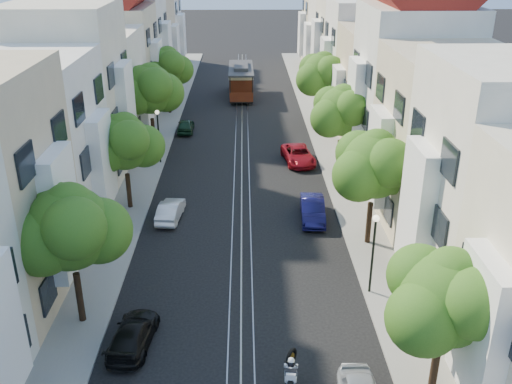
{
  "coord_description": "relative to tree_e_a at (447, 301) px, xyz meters",
  "views": [
    {
      "loc": [
        0.23,
        -19.49,
        15.95
      ],
      "look_at": [
        0.89,
        11.46,
        2.2
      ],
      "focal_mm": 40.0,
      "sensor_mm": 36.0,
      "label": 1
    }
  ],
  "objects": [
    {
      "name": "parked_car_w_mid",
      "position": [
        -11.66,
        15.44,
        -3.81
      ],
      "size": [
        1.57,
        3.65,
        1.17
      ],
      "primitive_type": "imported",
      "rotation": [
        0.0,
        0.0,
        3.04
      ],
      "color": "silver",
      "rests_on": "ground"
    },
    {
      "name": "rail_right",
      "position": [
        -6.71,
        31.02,
        -4.39
      ],
      "size": [
        0.06,
        80.0,
        0.02
      ],
      "primitive_type": "cube",
      "color": "gray",
      "rests_on": "ground"
    },
    {
      "name": "tree_e_b",
      "position": [
        0.0,
        12.0,
        0.34
      ],
      "size": [
        4.93,
        4.08,
        6.68
      ],
      "color": "black",
      "rests_on": "ground"
    },
    {
      "name": "lamp_east",
      "position": [
        -0.96,
        7.02,
        -1.55
      ],
      "size": [
        0.32,
        0.32,
        4.16
      ],
      "color": "black",
      "rests_on": "ground"
    },
    {
      "name": "parked_car_w_far",
      "position": [
        -12.33,
        32.98,
        -3.8
      ],
      "size": [
        1.47,
        3.53,
        1.19
      ],
      "primitive_type": "imported",
      "rotation": [
        0.0,
        0.0,
        3.16
      ],
      "color": "#13311E",
      "rests_on": "ground"
    },
    {
      "name": "tree_e_d",
      "position": [
        0.0,
        34.0,
        0.47
      ],
      "size": [
        5.01,
        4.16,
        6.85
      ],
      "color": "black",
      "rests_on": "ground"
    },
    {
      "name": "townhouses_west",
      "position": [
        -19.13,
        30.94,
        0.68
      ],
      "size": [
        7.75,
        72.0,
        11.76
      ],
      "color": "silver",
      "rests_on": "ground"
    },
    {
      "name": "sportbike_rider",
      "position": [
        -5.36,
        0.37,
        -3.54
      ],
      "size": [
        0.64,
        2.19,
        1.52
      ],
      "rotation": [
        0.0,
        0.0,
        -0.1
      ],
      "color": "black",
      "rests_on": "ground"
    },
    {
      "name": "tree_e_c",
      "position": [
        0.0,
        23.0,
        0.2
      ],
      "size": [
        4.84,
        3.99,
        6.52
      ],
      "color": "black",
      "rests_on": "ground"
    },
    {
      "name": "parked_car_e_far",
      "position": [
        -2.86,
        25.05,
        -3.77
      ],
      "size": [
        2.68,
        4.77,
        1.26
      ],
      "primitive_type": "imported",
      "rotation": [
        0.0,
        0.0,
        0.14
      ],
      "color": "maroon",
      "rests_on": "ground"
    },
    {
      "name": "rail_slot",
      "position": [
        -7.26,
        31.02,
        -4.39
      ],
      "size": [
        0.06,
        80.0,
        0.02
      ],
      "primitive_type": "cube",
      "color": "gray",
      "rests_on": "ground"
    },
    {
      "name": "parked_car_w_near",
      "position": [
        -11.85,
        3.33,
        -3.83
      ],
      "size": [
        1.99,
        4.07,
        1.14
      ],
      "primitive_type": "imported",
      "rotation": [
        0.0,
        0.0,
        3.04
      ],
      "color": "black",
      "rests_on": "ground"
    },
    {
      "name": "rail_left",
      "position": [
        -7.81,
        31.02,
        -4.39
      ],
      "size": [
        0.06,
        80.0,
        0.02
      ],
      "primitive_type": "cube",
      "color": "gray",
      "rests_on": "ground"
    },
    {
      "name": "lane_line",
      "position": [
        -7.26,
        31.02,
        -4.4
      ],
      "size": [
        0.08,
        80.0,
        0.01
      ],
      "primitive_type": "cube",
      "color": "tan",
      "rests_on": "ground"
    },
    {
      "name": "ground",
      "position": [
        -7.26,
        31.02,
        -4.4
      ],
      "size": [
        200.0,
        200.0,
        0.0
      ],
      "primitive_type": "plane",
      "color": "black",
      "rests_on": "ground"
    },
    {
      "name": "sidewalk_west",
      "position": [
        -14.51,
        31.02,
        -4.34
      ],
      "size": [
        2.5,
        80.0,
        0.12
      ],
      "primitive_type": "cube",
      "color": "gray",
      "rests_on": "ground"
    },
    {
      "name": "tree_e_a",
      "position": [
        0.0,
        0.0,
        0.0
      ],
      "size": [
        4.72,
        3.87,
        6.27
      ],
      "color": "black",
      "rests_on": "ground"
    },
    {
      "name": "tree_w_d",
      "position": [
        -14.4,
        39.0,
        0.2
      ],
      "size": [
        4.84,
        3.99,
        6.52
      ],
      "color": "black",
      "rests_on": "ground"
    },
    {
      "name": "lamp_west",
      "position": [
        -13.56,
        25.02,
        -1.55
      ],
      "size": [
        0.32,
        0.32,
        4.16
      ],
      "color": "black",
      "rests_on": "ground"
    },
    {
      "name": "cable_car",
      "position": [
        -7.35,
        45.73,
        -2.48
      ],
      "size": [
        2.73,
        8.47,
        3.24
      ],
      "rotation": [
        0.0,
        0.0,
        0.01
      ],
      "color": "black",
      "rests_on": "ground"
    },
    {
      "name": "tree_w_a",
      "position": [
        -14.4,
        5.0,
        0.34
      ],
      "size": [
        4.93,
        4.08,
        6.68
      ],
      "color": "black",
      "rests_on": "ground"
    },
    {
      "name": "sidewalk_east",
      "position": [
        -0.01,
        31.02,
        -4.34
      ],
      "size": [
        2.5,
        80.0,
        0.12
      ],
      "primitive_type": "cube",
      "color": "gray",
      "rests_on": "ground"
    },
    {
      "name": "tree_w_c",
      "position": [
        -14.4,
        28.0,
        0.67
      ],
      "size": [
        5.13,
        4.28,
        7.09
      ],
      "color": "black",
      "rests_on": "ground"
    },
    {
      "name": "tree_w_b",
      "position": [
        -14.4,
        17.0,
        0.0
      ],
      "size": [
        4.72,
        3.87,
        6.27
      ],
      "color": "black",
      "rests_on": "ground"
    },
    {
      "name": "townhouses_east",
      "position": [
        4.61,
        30.94,
        0.79
      ],
      "size": [
        7.75,
        72.0,
        12.0
      ],
      "color": "beige",
      "rests_on": "ground"
    },
    {
      "name": "parked_car_e_mid",
      "position": [
        -2.86,
        15.17,
        -3.73
      ],
      "size": [
        1.6,
        4.1,
        1.33
      ],
      "primitive_type": "imported",
      "rotation": [
        0.0,
        0.0,
        -0.05
      ],
      "color": "#0C0B39",
      "rests_on": "ground"
    }
  ]
}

